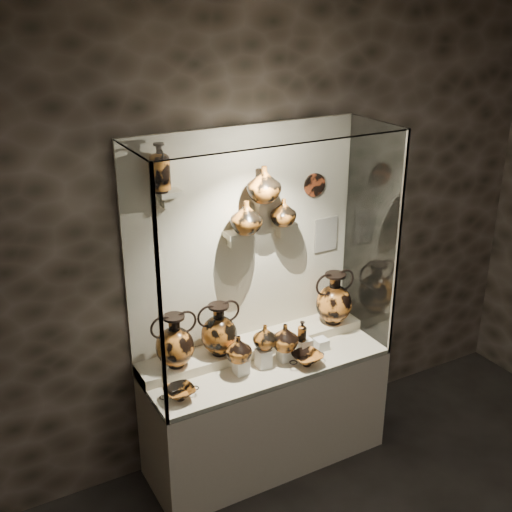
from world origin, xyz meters
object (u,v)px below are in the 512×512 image
at_px(amphora_right, 334,298).
at_px(lekythos_tall, 160,165).
at_px(amphora_left, 175,341).
at_px(kylix_right, 307,358).
at_px(amphora_mid, 219,329).
at_px(lekythos_small, 302,330).
at_px(kylix_left, 180,392).
at_px(jug_a, 238,349).
at_px(ovoid_vase_b, 264,184).
at_px(ovoid_vase_c, 283,212).
at_px(jug_c, 285,337).
at_px(jug_b, 265,337).
at_px(ovoid_vase_a, 246,217).

relative_size(amphora_right, lekythos_tall, 1.20).
bearing_deg(amphora_left, kylix_right, -22.92).
distance_m(amphora_mid, lekythos_small, 0.57).
bearing_deg(lekythos_small, kylix_left, -173.48).
xyz_separation_m(jug_a, ovoid_vase_b, (0.32, 0.23, 1.01)).
relative_size(jug_a, ovoid_vase_b, 0.78).
distance_m(kylix_right, ovoid_vase_c, 1.00).
bearing_deg(lekythos_tall, kylix_left, -124.24).
height_order(amphora_left, lekythos_small, amphora_left).
height_order(jug_c, ovoid_vase_c, ovoid_vase_c).
bearing_deg(kylix_right, ovoid_vase_c, 72.81).
xyz_separation_m(amphora_mid, jug_b, (0.25, -0.18, -0.04)).
relative_size(jug_a, lekythos_small, 1.08).
bearing_deg(lekythos_tall, ovoid_vase_a, -24.42).
distance_m(kylix_left, ovoid_vase_a, 1.19).
height_order(amphora_left, jug_b, amphora_left).
bearing_deg(amphora_mid, ovoid_vase_a, 1.47).
xyz_separation_m(amphora_left, amphora_mid, (0.32, 0.00, -0.00)).
xyz_separation_m(jug_a, kylix_right, (0.46, -0.13, -0.14)).
relative_size(kylix_right, ovoid_vase_a, 1.17).
height_order(kylix_right, ovoid_vase_a, ovoid_vase_a).
xyz_separation_m(jug_a, ovoid_vase_c, (0.48, 0.25, 0.79)).
bearing_deg(ovoid_vase_a, amphora_mid, -178.44).
bearing_deg(amphora_left, ovoid_vase_a, 2.80).
height_order(amphora_right, jug_c, amphora_right).
bearing_deg(jug_c, jug_b, 171.71).
bearing_deg(ovoid_vase_c, amphora_mid, 167.64).
xyz_separation_m(kylix_left, kylix_right, (0.91, -0.05, 0.00)).
distance_m(jug_b, kylix_right, 0.33).
relative_size(amphora_left, jug_b, 2.16).
height_order(kylix_right, ovoid_vase_b, ovoid_vase_b).
distance_m(amphora_mid, lekythos_tall, 1.19).
bearing_deg(amphora_left, jug_c, -17.86).
height_order(amphora_left, kylix_left, amphora_left).
bearing_deg(jug_c, jug_a, -178.22).
bearing_deg(amphora_left, ovoid_vase_b, 1.34).
bearing_deg(kylix_left, ovoid_vase_c, 2.28).
bearing_deg(jug_a, lekythos_tall, 140.26).
bearing_deg(amphora_left, ovoid_vase_c, 2.35).
relative_size(lekythos_tall, ovoid_vase_b, 1.41).
distance_m(jug_b, jug_c, 0.15).
xyz_separation_m(amphora_left, lekythos_small, (0.85, -0.21, -0.05)).
distance_m(amphora_left, ovoid_vase_c, 1.11).
height_order(kylix_left, kylix_right, kylix_right).
height_order(amphora_right, ovoid_vase_c, ovoid_vase_c).
relative_size(amphora_mid, kylix_left, 1.54).
bearing_deg(jug_c, amphora_mid, 156.22).
distance_m(amphora_right, kylix_left, 1.38).
bearing_deg(lekythos_tall, amphora_mid, -34.83).
relative_size(jug_b, ovoid_vase_b, 0.73).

